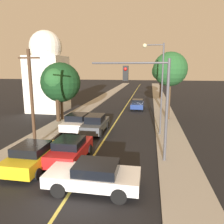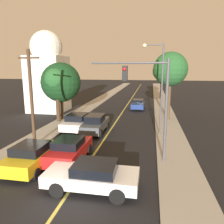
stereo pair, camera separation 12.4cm
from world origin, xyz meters
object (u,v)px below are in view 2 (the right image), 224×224
Objects in this scene: car_near_lane_front at (70,150)px; tree_right_far at (162,71)px; traffic_signal_mast at (149,93)px; tree_left_near at (57,81)px; car_outer_lane_second at (78,122)px; utility_pole_left at (31,97)px; car_outer_lane_front at (33,155)px; tree_right_near at (170,69)px; car_near_lane_second at (95,124)px; car_far_oncoming at (138,104)px; car_crossing_right at (92,175)px; streetlamp_right at (158,78)px; tree_left_far at (61,82)px; domed_building_left at (48,73)px.

tree_right_far reaches higher than car_near_lane_front.
tree_left_near is (-9.79, 8.59, 0.17)m from traffic_signal_mast.
car_outer_lane_second is 5.88m from utility_pole_left.
utility_pole_left is (-1.79, 3.36, 3.02)m from car_outer_lane_front.
traffic_signal_mast reaches higher than car_outer_lane_second.
car_near_lane_front is 6.05m from traffic_signal_mast.
tree_right_near is at bearing 14.46° from tree_left_near.
car_near_lane_second is 0.65× the size of utility_pole_left.
car_far_oncoming is at bearing 122.19° from tree_right_near.
car_crossing_right is at bearing -97.88° from tree_right_far.
car_near_lane_front reaches higher than car_outer_lane_front.
car_crossing_right is 14.93m from tree_left_near.
tree_left_near is at bearing 30.15° from car_crossing_right.
car_near_lane_front is 9.57m from streetlamp_right.
tree_left_far is at bearing 45.05° from car_far_oncoming.
utility_pole_left is at bearing 148.86° from car_near_lane_front.
utility_pole_left reaches higher than car_near_lane_front.
tree_right_far is at bearing 59.23° from tree_left_near.
tree_left_far is 0.93× the size of tree_right_far.
tree_right_far is (1.90, 28.24, 0.87)m from traffic_signal_mast.
streetlamp_right is 22.64m from tree_right_far.
domed_building_left reaches higher than car_near_lane_second.
car_crossing_right is 0.42× the size of domed_building_left.
domed_building_left reaches higher than tree_left_near.
tree_right_far is (11.66, 18.64, 0.95)m from tree_left_far.
streetlamp_right reaches higher than utility_pole_left.
car_far_oncoming is 13.21m from domed_building_left.
domed_building_left is (-3.93, 4.88, 0.96)m from tree_left_far.
utility_pole_left reaches higher than traffic_signal_mast.
tree_right_far is (6.70, 22.79, 4.37)m from car_near_lane_second.
car_near_lane_front is 0.60× the size of tree_right_far.
tree_right_far is at bearing -7.88° from car_crossing_right.
car_near_lane_second is 6.96m from tree_left_near.
tree_right_near is (11.86, 2.06, 1.41)m from tree_left_far.
tree_left_far reaches higher than car_near_lane_second.
tree_left_near reaches higher than car_near_lane_second.
traffic_signal_mast is at bearing -96.25° from streetlamp_right.
car_outer_lane_second is 8.41m from streetlamp_right.
car_outer_lane_second is 0.61× the size of tree_right_near.
tree_right_near is at bearing 44.79° from utility_pole_left.
car_near_lane_front is 6.49m from car_near_lane_second.
car_near_lane_second is 1.19× the size of car_far_oncoming.
domed_building_left reaches higher than utility_pole_left.
tree_right_far is at bearing 77.11° from car_near_lane_front.
tree_left_near is (-1.33, 7.42, 0.74)m from utility_pole_left.
car_outer_lane_front is 20.48m from car_far_oncoming.
utility_pole_left is (-3.66, 2.21, 2.97)m from car_near_lane_front.
car_near_lane_second is 24.16m from tree_right_far.
tree_left_near is at bearing -120.77° from tree_right_far.
car_near_lane_front is 0.90× the size of car_crossing_right.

